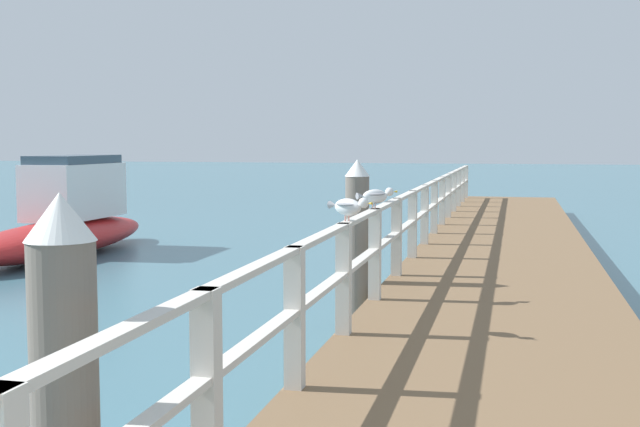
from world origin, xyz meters
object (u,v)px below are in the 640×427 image
(dock_piling_far, at_px, (357,239))
(seagull_background, at_px, (376,196))
(dock_piling_near, at_px, (66,418))
(seagull_foreground, at_px, (349,206))
(boat_0, at_px, (65,222))

(dock_piling_far, xyz_separation_m, seagull_background, (0.39, -1.00, 0.59))
(dock_piling_near, xyz_separation_m, seagull_background, (0.39, 5.37, 0.59))
(seagull_foreground, bearing_deg, dock_piling_far, -142.79)
(dock_piling_far, distance_m, boat_0, 7.66)
(seagull_foreground, xyz_separation_m, seagull_background, (-0.00, 1.40, 0.00))
(seagull_foreground, relative_size, seagull_background, 1.11)
(dock_piling_near, relative_size, seagull_foreground, 4.31)
(dock_piling_near, relative_size, seagull_background, 4.76)
(dock_piling_near, xyz_separation_m, boat_0, (-6.38, 10.60, -0.35))
(dock_piling_near, bearing_deg, boat_0, 121.06)
(seagull_foreground, xyz_separation_m, boat_0, (-6.77, 6.63, -0.93))
(dock_piling_far, bearing_deg, dock_piling_near, -90.00)
(seagull_background, bearing_deg, dock_piling_near, -42.98)
(dock_piling_near, bearing_deg, seagull_background, 85.89)
(seagull_background, bearing_deg, seagull_foreground, -38.83)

